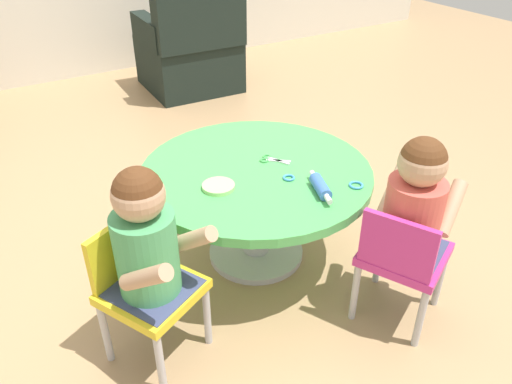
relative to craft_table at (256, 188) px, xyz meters
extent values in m
plane|color=tan|center=(0.00, 0.00, -0.37)|extent=(10.00, 10.00, 0.00)
cylinder|color=silver|center=(0.00, 0.00, -0.35)|extent=(0.44, 0.44, 0.03)
cylinder|color=silver|center=(0.00, 0.00, -0.16)|extent=(0.12, 0.12, 0.42)
cylinder|color=#4CB259|center=(0.00, 0.00, 0.08)|extent=(0.99, 0.99, 0.04)
cylinder|color=#B7B7BC|center=(-0.66, -0.48, -0.23)|extent=(0.03, 0.03, 0.28)
cylinder|color=#B7B7BC|center=(-0.43, -0.36, -0.23)|extent=(0.03, 0.03, 0.28)
cylinder|color=#B7B7BC|center=(-0.78, -0.24, -0.23)|extent=(0.03, 0.03, 0.28)
cylinder|color=#B7B7BC|center=(-0.55, -0.13, -0.23)|extent=(0.03, 0.03, 0.28)
cube|color=yellow|center=(-0.61, -0.30, -0.07)|extent=(0.40, 0.40, 0.04)
cube|color=yellow|center=(-0.67, -0.18, 0.06)|extent=(0.25, 0.14, 0.22)
cube|color=#3F4772|center=(-0.61, -0.30, -0.07)|extent=(0.36, 0.37, 0.04)
cylinder|color=#4CA566|center=(-0.61, -0.30, 0.10)|extent=(0.21, 0.21, 0.30)
sphere|color=tan|center=(-0.61, -0.30, 0.33)|extent=(0.17, 0.17, 0.17)
sphere|color=#593319|center=(-0.61, -0.30, 0.34)|extent=(0.16, 0.16, 0.16)
cylinder|color=tan|center=(-0.66, -0.44, 0.13)|extent=(0.14, 0.22, 0.17)
cylinder|color=tan|center=(-0.46, -0.34, 0.13)|extent=(0.14, 0.22, 0.17)
cylinder|color=#B7B7BC|center=(0.47, -0.67, -0.23)|extent=(0.03, 0.03, 0.28)
cylinder|color=#B7B7BC|center=(0.36, -0.43, -0.23)|extent=(0.03, 0.03, 0.28)
cylinder|color=#B7B7BC|center=(0.24, -0.78, -0.23)|extent=(0.03, 0.03, 0.28)
cylinder|color=#B7B7BC|center=(0.12, -0.55, -0.23)|extent=(0.03, 0.03, 0.28)
cube|color=#CC338C|center=(0.30, -0.61, -0.07)|extent=(0.40, 0.40, 0.04)
cube|color=#CC338C|center=(0.18, -0.67, 0.06)|extent=(0.14, 0.25, 0.22)
cube|color=#3F4772|center=(0.30, -0.61, -0.07)|extent=(0.37, 0.36, 0.04)
cylinder|color=#D8594C|center=(0.30, -0.61, 0.10)|extent=(0.21, 0.21, 0.30)
sphere|color=tan|center=(0.30, -0.61, 0.33)|extent=(0.17, 0.17, 0.17)
sphere|color=#593319|center=(0.30, -0.61, 0.34)|extent=(0.16, 0.16, 0.16)
cylinder|color=tan|center=(0.44, -0.66, 0.13)|extent=(0.22, 0.14, 0.17)
cylinder|color=tan|center=(0.34, -0.47, 0.13)|extent=(0.22, 0.14, 0.17)
cube|color=black|center=(0.68, 2.20, -0.17)|extent=(0.73, 0.73, 0.40)
cube|color=black|center=(0.67, 1.91, 0.26)|extent=(0.71, 0.19, 0.45)
cube|color=black|center=(0.98, 2.19, 0.13)|extent=(0.14, 0.60, 0.20)
cube|color=black|center=(0.39, 2.21, 0.13)|extent=(0.14, 0.60, 0.20)
cylinder|color=#3F72CC|center=(0.12, -0.29, 0.12)|extent=(0.09, 0.15, 0.05)
cylinder|color=white|center=(0.15, -0.20, 0.12)|extent=(0.04, 0.05, 0.02)
cylinder|color=white|center=(0.09, -0.38, 0.12)|extent=(0.04, 0.05, 0.02)
cube|color=silver|center=(0.12, 0.01, 0.10)|extent=(0.09, 0.08, 0.01)
cube|color=silver|center=(0.12, 0.01, 0.10)|extent=(0.06, 0.10, 0.01)
torus|color=green|center=(0.07, 0.04, 0.10)|extent=(0.05, 0.05, 0.01)
torus|color=green|center=(0.09, 0.06, 0.10)|extent=(0.05, 0.05, 0.01)
cylinder|color=#B2E58C|center=(-0.21, -0.06, 0.10)|extent=(0.13, 0.13, 0.02)
torus|color=#3F99D8|center=(0.07, -0.14, 0.10)|extent=(0.05, 0.05, 0.01)
torus|color=#3F99D8|center=(0.27, -0.33, 0.10)|extent=(0.06, 0.06, 0.01)
camera|label=1|loc=(-0.98, -1.61, 1.16)|focal=35.53mm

